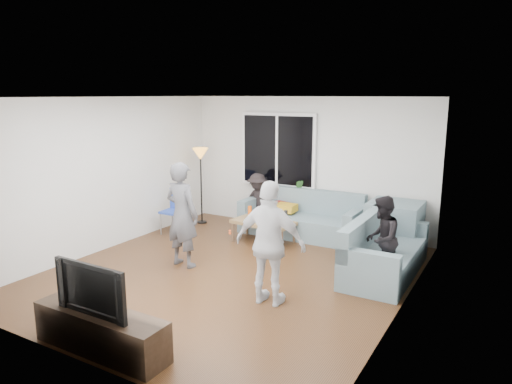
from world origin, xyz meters
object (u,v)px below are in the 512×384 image
Objects in this scene: television at (98,287)px; side_chair at (173,212)px; sofa_back_section at (300,214)px; coffee_table at (263,231)px; player_right at (270,244)px; sofa_right_section at (386,247)px; tv_console at (101,331)px; player_left at (182,215)px; spectator_back at (257,201)px; floor_lamp at (201,186)px; spectator_right at (382,239)px.

side_chair is at bearing 119.54° from television.
sofa_back_section is 2.09× the size of coffee_table.
player_right is at bearing -58.96° from coffee_table.
coffee_table is 1.15× the size of television.
tv_console is at bearing 151.17° from sofa_right_section.
player_left is 1.03× the size of player_right.
sofa_back_section is 1.43× the size of player_right.
player_left is 1.48× the size of spectator_back.
player_left is (-2.84, -1.23, 0.40)m from sofa_right_section.
player_right is at bearing -30.96° from side_chair.
player_left is (1.23, -1.24, 0.39)m from side_chair.
spectator_back is (1.20, 0.24, -0.22)m from floor_lamp.
coffee_table is at bearing 12.45° from side_chair.
floor_lamp is (-4.07, 0.93, 0.36)m from sofa_right_section.
tv_console is at bearing 113.92° from player_left.
television is at bearing -85.45° from coffee_table.
floor_lamp is at bearing -174.50° from sofa_back_section.
television is (0.87, -4.80, 0.16)m from spectator_back.
coffee_table is 0.69× the size of player_right.
television is at bearing 113.92° from player_left.
spectator_right reaches higher than tv_console.
player_right is at bearing 62.33° from tv_console.
spectator_back is (-0.95, 0.03, 0.13)m from sofa_back_section.
floor_lamp is 1.63× the size of television.
television is (-2.00, -3.64, 0.29)m from sofa_right_section.
side_chair is at bearing -33.58° from player_right.
player_right reaches higher than tv_console.
player_left reaches higher than player_right.
player_right reaches higher than spectator_right.
floor_lamp is at bearing -55.43° from player_left.
spectator_right is at bearing -5.04° from side_chair.
sofa_back_section is at bearing -106.51° from player_left.
coffee_table is 0.67× the size of player_left.
player_left is at bearing -19.56° from player_right.
sofa_right_section is 3.12m from player_left.
television reaches higher than sofa_back_section.
spectator_back is 0.70× the size of tv_console.
player_left reaches higher than floor_lamp.
player_left is at bearing -60.22° from floor_lamp.
spectator_right reaches higher than coffee_table.
coffee_table is 0.69× the size of tv_console.
floor_lamp reaches higher than tv_console.
tv_console reaches higher than coffee_table.
television is (-0.09, -4.77, 0.29)m from sofa_back_section.
player_right is 2.13m from television.
floor_lamp is at bearing 164.12° from coffee_table.
spectator_right reaches higher than television.
player_left is (-0.92, -2.36, 0.40)m from sofa_back_section.
floor_lamp is (-1.74, 0.50, 0.58)m from coffee_table.
spectator_right is at bearing -156.63° from player_left.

